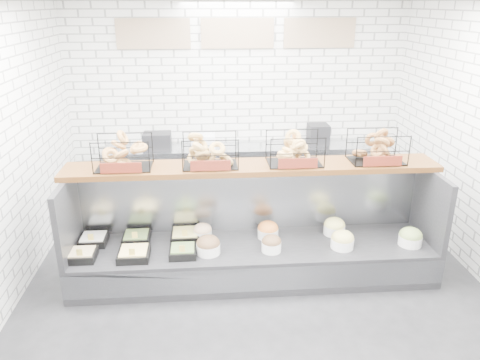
{
  "coord_description": "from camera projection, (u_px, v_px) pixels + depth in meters",
  "views": [
    {
      "loc": [
        -0.52,
        -4.29,
        2.93
      ],
      "look_at": [
        -0.14,
        0.45,
        1.11
      ],
      "focal_mm": 35.0,
      "sensor_mm": 36.0,
      "label": 1
    }
  ],
  "objects": [
    {
      "name": "ground",
      "position": [
        256.0,
        290.0,
        5.07
      ],
      "size": [
        5.5,
        5.5,
        0.0
      ],
      "primitive_type": "plane",
      "color": "black",
      "rests_on": "ground"
    },
    {
      "name": "room_shell",
      "position": [
        252.0,
        90.0,
        4.9
      ],
      "size": [
        5.02,
        5.51,
        3.01
      ],
      "color": "white",
      "rests_on": "ground"
    },
    {
      "name": "display_case",
      "position": [
        252.0,
        248.0,
        5.28
      ],
      "size": [
        4.0,
        0.9,
        1.2
      ],
      "color": "black",
      "rests_on": "ground"
    },
    {
      "name": "bagel_shelf",
      "position": [
        252.0,
        154.0,
        5.06
      ],
      "size": [
        4.1,
        0.5,
        0.4
      ],
      "color": "#41230E",
      "rests_on": "display_case"
    },
    {
      "name": "prep_counter",
      "position": [
        239.0,
        173.0,
        7.17
      ],
      "size": [
        4.0,
        0.6,
        1.2
      ],
      "color": "#93969B",
      "rests_on": "ground"
    }
  ]
}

